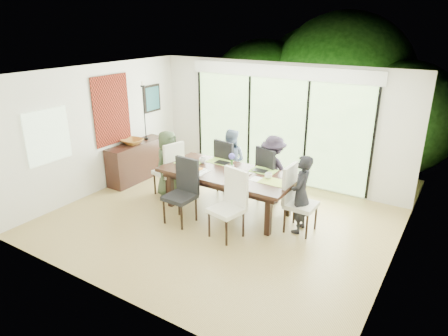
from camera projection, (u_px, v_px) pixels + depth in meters
The scene contains 62 objects.
floor at pixel (217, 222), 7.42m from camera, with size 6.00×5.00×0.01m, color olive.
ceiling at pixel (216, 74), 6.48m from camera, with size 6.00×5.00×0.01m, color white.
wall_back at pixel (278, 124), 8.94m from camera, with size 6.00×0.02×2.70m, color silver.
wall_front at pixel (106, 207), 4.96m from camera, with size 6.00×0.02×2.70m, color beige.
wall_left at pixel (98, 130), 8.45m from camera, with size 0.02×5.00×2.70m, color beige.
wall_right at pixel (400, 190), 5.45m from camera, with size 0.02×5.00×2.70m, color silver.
glass_doors at pixel (277, 130), 8.96m from camera, with size 4.20×0.02×2.30m, color #598C3F.
blinds_header at pixel (279, 72), 8.50m from camera, with size 4.40×0.06×0.28m, color white.
mullion_a at pixel (200, 119), 10.00m from camera, with size 0.05×0.04×2.30m, color black.
mullion_b at pixel (249, 126), 9.30m from camera, with size 0.05×0.04×2.30m, color black.
mullion_c at pixel (306, 135), 8.60m from camera, with size 0.05×0.04×2.30m, color black.
mullion_d at pixel (373, 145), 7.90m from camera, with size 0.05×0.04×2.30m, color black.
side_window at pixel (48, 136), 7.43m from camera, with size 0.02×0.90×1.00m, color #8CAD7F.
deck at pixel (290, 170), 10.14m from camera, with size 6.00×1.80×0.10m, color brown.
rail_top at pixel (303, 140), 10.56m from camera, with size 6.00×0.08×0.06m, color brown.
foliage_left at pixel (261, 94), 11.94m from camera, with size 3.20×3.20×3.20m, color #14380F.
foliage_mid at pixel (341, 86), 11.19m from camera, with size 4.00×4.00×4.00m, color #14380F.
foliage_right at pixel (402, 118), 9.85m from camera, with size 2.80×2.80×2.80m, color #14380F.
foliage_far at pixel (315, 86), 12.31m from camera, with size 3.60×3.60×3.60m, color #14380F.
table_top at pixel (228, 173), 7.60m from camera, with size 2.63×1.20×0.07m, color black.
table_apron at pixel (228, 178), 7.64m from camera, with size 2.41×0.98×0.11m, color black.
table_leg_fl at pixel (171, 189), 7.94m from camera, with size 0.10×0.10×0.76m, color black.
table_leg_fr at pixel (268, 215), 6.87m from camera, with size 0.10×0.10×0.76m, color black.
table_leg_bl at pixel (196, 175), 8.63m from camera, with size 0.10×0.10×0.76m, color black.
table_leg_br at pixel (288, 198), 7.55m from camera, with size 0.10×0.10×0.76m, color black.
chair_left_end at pixel (168, 168), 8.42m from camera, with size 0.50×0.50×1.20m, color beige, non-canonical shape.
chair_right_end at pixel (302, 200), 6.92m from camera, with size 0.50×0.50×1.20m, color beige, non-canonical shape.
chair_far_left at pixel (231, 165), 8.57m from camera, with size 0.50×0.50×1.20m, color black, non-canonical shape.
chair_far_right at pixel (273, 174), 8.07m from camera, with size 0.50×0.50×1.20m, color black, non-canonical shape.
chair_near_left at pixel (179, 192), 7.23m from camera, with size 0.50×0.50×1.20m, color black, non-canonical shape.
chair_near_right at pixel (226, 205), 6.73m from camera, with size 0.50×0.50×1.20m, color white, non-canonical shape.
person_left_end at pixel (168, 163), 8.37m from camera, with size 0.66×0.41×1.41m, color #38472F.
person_right_end at pixel (301, 194), 6.89m from camera, with size 0.66×0.41×1.41m, color black.
person_far_left at pixel (231, 161), 8.51m from camera, with size 0.66×0.41×1.41m, color slate.
person_far_right at pixel (273, 170), 8.02m from camera, with size 0.66×0.41×1.41m, color black.
placemat_left at pixel (188, 163), 8.06m from camera, with size 0.48×0.35×0.01m, color #8EC546.
placemat_right at pixel (273, 182), 7.12m from camera, with size 0.48×0.35×0.01m, color #A0B841.
placemat_far_l at pixel (220, 161), 8.13m from camera, with size 0.48×0.35×0.01m, color #9AC446.
placemat_far_r at pixel (263, 171), 7.63m from camera, with size 0.48×0.35×0.01m, color #7FAE3E.
placemat_paper at pixel (195, 171), 7.63m from camera, with size 0.48×0.35×0.01m, color white.
tablet_far_l at pixel (222, 163), 8.04m from camera, with size 0.28×0.20×0.01m, color black.
tablet_far_r at pixel (260, 171), 7.62m from camera, with size 0.26×0.19×0.01m, color black.
papers at pixel (260, 180), 7.20m from camera, with size 0.33×0.24×0.00m, color white.
platter_base at pixel (195, 170), 7.62m from camera, with size 0.28×0.28×0.03m, color white.
platter_snacks at pixel (195, 169), 7.61m from camera, with size 0.22×0.22×0.02m, color orange.
vase at pixel (232, 168), 7.58m from camera, with size 0.09×0.09×0.13m, color silver.
hyacinth_stems at pixel (232, 162), 7.54m from camera, with size 0.04×0.04×0.18m, color #337226.
hyacinth_blooms at pixel (232, 156), 7.50m from camera, with size 0.12×0.12×0.12m, color #564EC4.
laptop at pixel (189, 164), 7.93m from camera, with size 0.36×0.23×0.03m, color silver.
cup_a at pixel (203, 160), 8.04m from camera, with size 0.14×0.14×0.11m, color white.
cup_b at pixel (232, 172), 7.42m from camera, with size 0.11×0.11×0.10m, color white.
cup_c at pixel (268, 176), 7.25m from camera, with size 0.14×0.14×0.11m, color white.
book at pixel (241, 173), 7.50m from camera, with size 0.18×0.25×0.02m, color white.
sideboard at pixel (137, 161), 9.30m from camera, with size 0.44×1.57×0.88m, color black.
bowl at pixel (132, 142), 9.05m from camera, with size 0.47×0.47×0.11m, color brown.
candlestick_base at pixel (146, 138), 9.42m from camera, with size 0.10×0.10×0.04m, color black.
candlestick_shaft at pixel (144, 113), 9.20m from camera, with size 0.02×0.02×1.23m, color black.
candlestick_pan at pixel (142, 86), 8.99m from camera, with size 0.10×0.10×0.03m, color black.
candle at pixel (142, 83), 8.97m from camera, with size 0.04×0.04×0.10m, color silver.
tapestry at pixel (112, 110), 8.63m from camera, with size 0.02×1.00×1.50m, color maroon.
art_frame at pixel (152, 98), 9.64m from camera, with size 0.03×0.55×0.65m, color black.
art_canvas at pixel (153, 98), 9.63m from camera, with size 0.01×0.45×0.55m, color #18444D.
Camera 1 is at (3.63, -5.51, 3.54)m, focal length 32.00 mm.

